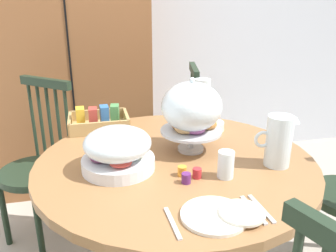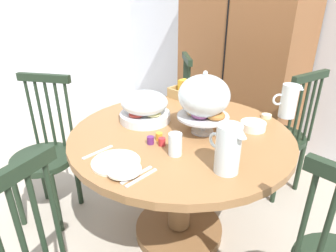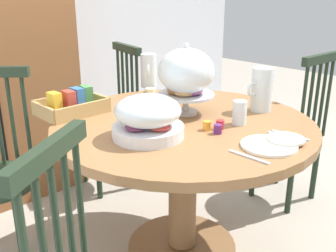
% 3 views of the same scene
% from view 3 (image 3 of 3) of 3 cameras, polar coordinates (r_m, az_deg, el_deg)
% --- Properties ---
extents(dining_table, '(1.22, 1.22, 0.74)m').
position_cam_3_polar(dining_table, '(1.90, 2.20, -5.26)').
color(dining_table, olive).
rests_on(dining_table, ground_plane).
extents(windsor_chair_near_window, '(0.41, 0.41, 0.97)m').
position_cam_3_polar(windsor_chair_near_window, '(2.68, -8.33, 0.35)').
color(windsor_chair_near_window, '#1E2D1E').
rests_on(windsor_chair_near_window, ground_plane).
extents(windsor_chair_host_seat, '(0.40, 0.40, 0.97)m').
position_cam_3_polar(windsor_chair_host_seat, '(2.57, 17.59, -1.21)').
color(windsor_chair_host_seat, '#1E2D1E').
rests_on(windsor_chair_host_seat, ground_plane).
extents(pastry_stand_with_dome, '(0.28, 0.28, 0.34)m').
position_cam_3_polar(pastry_stand_with_dome, '(1.88, 2.66, 7.56)').
color(pastry_stand_with_dome, silver).
rests_on(pastry_stand_with_dome, dining_table).
extents(fruit_platter_covered, '(0.30, 0.30, 0.18)m').
position_cam_3_polar(fruit_platter_covered, '(1.60, -2.97, 1.27)').
color(fruit_platter_covered, silver).
rests_on(fruit_platter_covered, dining_table).
extents(orange_juice_pitcher, '(0.19, 0.11, 0.22)m').
position_cam_3_polar(orange_juice_pitcher, '(2.00, 13.53, 4.95)').
color(orange_juice_pitcher, silver).
rests_on(orange_juice_pitcher, dining_table).
extents(milk_pitcher, '(0.14, 0.15, 0.21)m').
position_cam_3_polar(milk_pitcher, '(2.44, -2.85, 7.90)').
color(milk_pitcher, silver).
rests_on(milk_pitcher, dining_table).
extents(cereal_basket, '(0.32, 0.24, 0.12)m').
position_cam_3_polar(cereal_basket, '(1.98, -13.86, 3.00)').
color(cereal_basket, tan).
rests_on(cereal_basket, dining_table).
extents(china_plate_large, '(0.22, 0.22, 0.01)m').
position_cam_3_polar(china_plate_large, '(1.57, 14.55, -2.80)').
color(china_plate_large, white).
rests_on(china_plate_large, dining_table).
extents(china_plate_small, '(0.15, 0.15, 0.01)m').
position_cam_3_polar(china_plate_small, '(1.63, 16.86, -1.80)').
color(china_plate_small, white).
rests_on(china_plate_small, china_plate_large).
extents(cereal_bowl, '(0.14, 0.14, 0.04)m').
position_cam_3_polar(cereal_bowl, '(2.20, 1.49, 4.72)').
color(cereal_bowl, white).
rests_on(cereal_bowl, dining_table).
extents(drinking_glass, '(0.06, 0.06, 0.11)m').
position_cam_3_polar(drinking_glass, '(1.79, 10.42, 1.93)').
color(drinking_glass, silver).
rests_on(drinking_glass, dining_table).
extents(butter_dish, '(0.06, 0.06, 0.02)m').
position_cam_3_polar(butter_dish, '(2.33, -2.60, 5.28)').
color(butter_dish, beige).
rests_on(butter_dish, dining_table).
extents(jam_jar_strawberry, '(0.04, 0.04, 0.04)m').
position_cam_3_polar(jam_jar_strawberry, '(1.72, 7.63, 0.22)').
color(jam_jar_strawberry, '#B7282D').
rests_on(jam_jar_strawberry, dining_table).
extents(jam_jar_apricot, '(0.04, 0.04, 0.04)m').
position_cam_3_polar(jam_jar_apricot, '(1.70, 5.73, 0.06)').
color(jam_jar_apricot, orange).
rests_on(jam_jar_apricot, dining_table).
extents(jam_jar_grape, '(0.04, 0.04, 0.04)m').
position_cam_3_polar(jam_jar_grape, '(1.67, 7.30, -0.45)').
color(jam_jar_grape, '#5B2366').
rests_on(jam_jar_grape, dining_table).
extents(table_knife, '(0.02, 0.17, 0.01)m').
position_cam_3_polar(table_knife, '(1.69, 16.95, -1.56)').
color(table_knife, silver).
rests_on(table_knife, dining_table).
extents(dinner_fork, '(0.02, 0.17, 0.01)m').
position_cam_3_polar(dinner_fork, '(1.71, 17.42, -1.29)').
color(dinner_fork, silver).
rests_on(dinner_fork, dining_table).
extents(soup_spoon, '(0.02, 0.17, 0.01)m').
position_cam_3_polar(soup_spoon, '(1.46, 11.74, -4.45)').
color(soup_spoon, silver).
rests_on(soup_spoon, dining_table).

